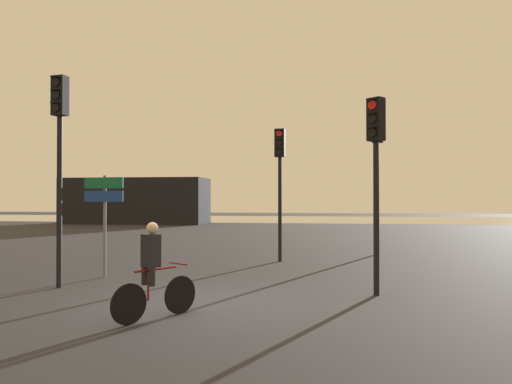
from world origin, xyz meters
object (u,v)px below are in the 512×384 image
Objects in this scene: cyclist at (153,270)px; traffic_light_near_right at (376,157)px; traffic_light_far_right at (378,160)px; direction_sign_post at (104,207)px; traffic_light_near_left at (60,141)px; distant_building at (136,201)px; traffic_light_center at (280,169)px.

traffic_light_near_right is at bearing 68.03° from cyclist.
traffic_light_far_right is 1.90× the size of direction_sign_post.
traffic_light_near_left is at bearing 10.19° from traffic_light_far_right.
traffic_light_far_right reaches higher than direction_sign_post.
distant_building is at bearing -62.73° from traffic_light_near_left.
traffic_light_near_left reaches higher than direction_sign_post.
traffic_light_near_right is (16.35, -27.77, 1.05)m from distant_building.
direction_sign_post is (9.72, -26.41, -0.03)m from distant_building.
traffic_light_center is at bearing 113.74° from cyclist.
traffic_light_center is at bearing -129.40° from direction_sign_post.
cyclist is at bearing 149.61° from traffic_light_near_left.
traffic_light_far_right is 9.97m from direction_sign_post.
direction_sign_post is 4.97m from cyclist.
distant_building is at bearing -20.29° from traffic_light_near_right.
traffic_light_near_left is 4.74m from cyclist.
cyclist is at bearing 85.73° from traffic_light_center.
traffic_light_center is 5.79m from direction_sign_post.
traffic_light_far_right is at bearing -125.67° from traffic_light_near_left.
traffic_light_near_right is 2.54× the size of cyclist.
traffic_light_near_right is at bearing 48.86° from traffic_light_far_right.
traffic_light_far_right is 1.03× the size of traffic_light_near_left.
cyclist is (-4.67, -10.50, -2.58)m from traffic_light_far_right.
traffic_light_far_right reaches higher than cyclist.
direction_sign_post is at bearing 49.06° from traffic_light_center.
traffic_light_near_right is at bearing 120.99° from traffic_light_center.
traffic_light_center is at bearing 2.33° from traffic_light_far_right.
traffic_light_near_right is at bearing -170.22° from traffic_light_near_left.
traffic_light_near_right is 1.58× the size of direction_sign_post.
traffic_light_far_right reaches higher than distant_building.
traffic_light_near_left is 2.15m from direction_sign_post.
traffic_light_near_left reaches higher than distant_building.
traffic_light_near_left is (-7.79, -7.95, -0.09)m from traffic_light_far_right.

